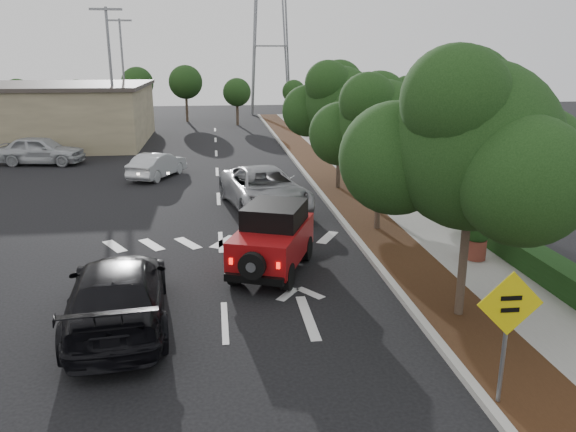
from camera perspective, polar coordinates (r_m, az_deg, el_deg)
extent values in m
plane|color=black|center=(13.65, -6.44, -10.67)|extent=(120.00, 120.00, 0.00)
cube|color=#9E9B93|center=(25.38, 3.36, 2.26)|extent=(0.20, 70.00, 0.15)
cube|color=black|center=(25.59, 5.56, 2.29)|extent=(1.80, 70.00, 0.12)
cube|color=gray|center=(26.08, 9.64, 2.40)|extent=(2.00, 70.00, 0.12)
cube|color=black|center=(26.44, 12.58, 3.18)|extent=(0.80, 70.00, 0.80)
cylinder|color=black|center=(17.69, -2.83, -2.90)|extent=(0.52, 0.80, 0.75)
cylinder|color=black|center=(17.34, 1.84, -3.28)|extent=(0.52, 0.80, 0.75)
cylinder|color=black|center=(15.58, -5.37, -5.64)|extent=(0.52, 0.80, 0.75)
cylinder|color=black|center=(15.17, -0.09, -6.16)|extent=(0.52, 0.80, 0.75)
cube|color=maroon|center=(16.25, -1.58, -2.69)|extent=(2.87, 3.87, 0.94)
cube|color=black|center=(16.28, -1.33, 0.20)|extent=(2.16, 2.36, 0.60)
cube|color=maroon|center=(17.49, -0.40, -1.57)|extent=(1.75, 1.46, 0.77)
cube|color=black|center=(14.76, -3.49, -6.45)|extent=(1.56, 0.75, 0.21)
cylinder|color=black|center=(14.49, -3.68, -5.09)|extent=(0.74, 0.46, 0.72)
cube|color=#FF190C|center=(14.85, -5.83, -4.60)|extent=(0.10, 0.07, 0.17)
cube|color=#FF190C|center=(14.49, -1.01, -5.07)|extent=(0.10, 0.07, 0.17)
imported|color=#999BA0|center=(22.96, -2.41, 2.75)|extent=(3.85, 6.43, 1.67)
imported|color=black|center=(13.73, -16.90, -7.48)|extent=(2.77, 5.68, 1.59)
imported|color=#B6B9BE|center=(29.81, -13.13, 5.06)|extent=(2.89, 4.15, 1.30)
imported|color=#B0B3B8|center=(35.57, -23.82, 6.13)|extent=(5.09, 2.71, 1.65)
cylinder|color=slate|center=(10.70, 21.14, -11.96)|extent=(0.08, 0.08, 2.30)
cube|color=yellow|center=(10.35, 21.65, -8.28)|extent=(1.18, 0.07, 1.18)
cube|color=black|center=(10.29, 21.77, -7.77)|extent=(0.37, 0.02, 0.08)
cube|color=black|center=(10.38, 21.64, -8.88)|extent=(0.33, 0.02, 0.08)
cylinder|color=brown|center=(17.99, 18.54, -3.22)|extent=(0.64, 0.64, 0.61)
sphere|color=black|center=(17.82, 18.71, -1.47)|extent=(0.76, 0.76, 0.76)
imported|color=black|center=(17.80, 18.73, -1.21)|extent=(0.67, 0.59, 0.72)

